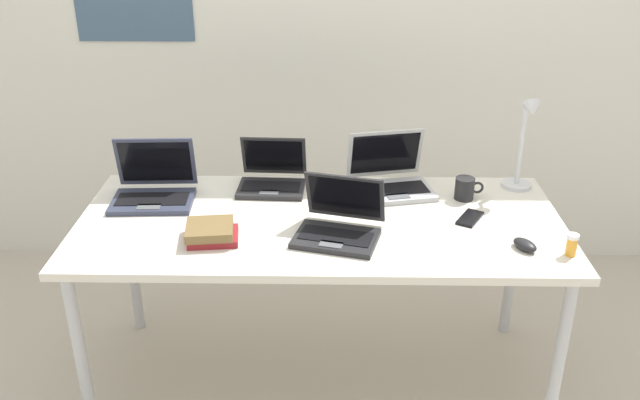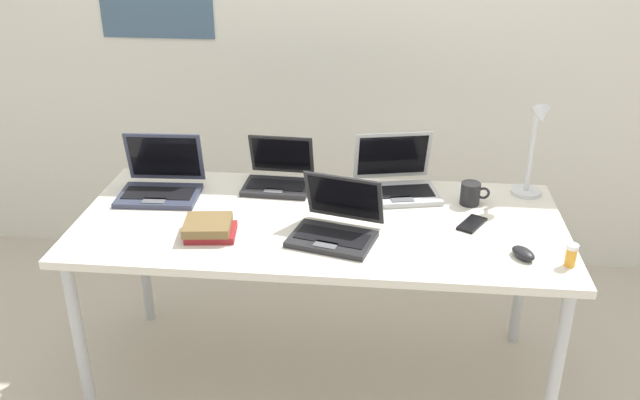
{
  "view_description": "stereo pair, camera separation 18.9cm",
  "coord_description": "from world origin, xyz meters",
  "px_view_note": "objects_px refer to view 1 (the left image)",
  "views": [
    {
      "loc": [
        0.04,
        -2.28,
        1.91
      ],
      "look_at": [
        0.0,
        0.0,
        0.82
      ],
      "focal_mm": 38.63,
      "sensor_mm": 36.0,
      "label": 1
    },
    {
      "loc": [
        0.23,
        -2.27,
        1.91
      ],
      "look_at": [
        0.0,
        0.0,
        0.82
      ],
      "focal_mm": 38.63,
      "sensor_mm": 36.0,
      "label": 2
    }
  ],
  "objects_px": {
    "computer_mouse": "(525,245)",
    "cell_phone": "(470,218)",
    "laptop_near_lamp": "(272,178)",
    "laptop_center": "(339,225)",
    "book_stack": "(211,232)",
    "pill_bottle": "(572,245)",
    "laptop_by_keyboard": "(390,179)",
    "laptop_back_right": "(154,189)",
    "desk_lamp": "(524,144)",
    "coffee_mug": "(465,188)"
  },
  "relations": [
    {
      "from": "computer_mouse",
      "to": "book_stack",
      "type": "relative_size",
      "value": 0.49
    },
    {
      "from": "laptop_by_keyboard",
      "to": "pill_bottle",
      "type": "xyz_separation_m",
      "value": [
        0.57,
        -0.52,
        -0.01
      ]
    },
    {
      "from": "desk_lamp",
      "to": "laptop_near_lamp",
      "type": "bearing_deg",
      "value": 179.54
    },
    {
      "from": "laptop_center",
      "to": "laptop_back_right",
      "type": "distance_m",
      "value": 0.78
    },
    {
      "from": "coffee_mug",
      "to": "desk_lamp",
      "type": "bearing_deg",
      "value": 20.4
    },
    {
      "from": "laptop_back_right",
      "to": "book_stack",
      "type": "xyz_separation_m",
      "value": [
        0.28,
        -0.32,
        -0.02
      ]
    },
    {
      "from": "laptop_back_right",
      "to": "coffee_mug",
      "type": "xyz_separation_m",
      "value": [
        1.22,
        0.03,
        -0.0
      ]
    },
    {
      "from": "laptop_by_keyboard",
      "to": "desk_lamp",
      "type": "bearing_deg",
      "value": 0.73
    },
    {
      "from": "laptop_center",
      "to": "computer_mouse",
      "type": "distance_m",
      "value": 0.64
    },
    {
      "from": "laptop_near_lamp",
      "to": "coffee_mug",
      "type": "height_order",
      "value": "laptop_near_lamp"
    },
    {
      "from": "book_stack",
      "to": "computer_mouse",
      "type": "bearing_deg",
      "value": -2.63
    },
    {
      "from": "laptop_by_keyboard",
      "to": "coffee_mug",
      "type": "distance_m",
      "value": 0.3
    },
    {
      "from": "computer_mouse",
      "to": "coffee_mug",
      "type": "bearing_deg",
      "value": 78.71
    },
    {
      "from": "laptop_near_lamp",
      "to": "laptop_back_right",
      "type": "distance_m",
      "value": 0.47
    },
    {
      "from": "desk_lamp",
      "to": "laptop_by_keyboard",
      "type": "relative_size",
      "value": 1.11
    },
    {
      "from": "laptop_center",
      "to": "pill_bottle",
      "type": "xyz_separation_m",
      "value": [
        0.78,
        -0.12,
        -0.0
      ]
    },
    {
      "from": "pill_bottle",
      "to": "book_stack",
      "type": "height_order",
      "value": "pill_bottle"
    },
    {
      "from": "laptop_center",
      "to": "pill_bottle",
      "type": "bearing_deg",
      "value": -8.92
    },
    {
      "from": "computer_mouse",
      "to": "pill_bottle",
      "type": "xyz_separation_m",
      "value": [
        0.14,
        -0.04,
        0.02
      ]
    },
    {
      "from": "laptop_by_keyboard",
      "to": "cell_phone",
      "type": "relative_size",
      "value": 2.66
    },
    {
      "from": "laptop_near_lamp",
      "to": "computer_mouse",
      "type": "bearing_deg",
      "value": -28.73
    },
    {
      "from": "desk_lamp",
      "to": "computer_mouse",
      "type": "relative_size",
      "value": 4.17
    },
    {
      "from": "laptop_near_lamp",
      "to": "pill_bottle",
      "type": "bearing_deg",
      "value": -27.0
    },
    {
      "from": "laptop_center",
      "to": "book_stack",
      "type": "xyz_separation_m",
      "value": [
        -0.45,
        -0.03,
        -0.01
      ]
    },
    {
      "from": "laptop_center",
      "to": "computer_mouse",
      "type": "height_order",
      "value": "laptop_center"
    },
    {
      "from": "computer_mouse",
      "to": "cell_phone",
      "type": "distance_m",
      "value": 0.27
    },
    {
      "from": "pill_bottle",
      "to": "laptop_center",
      "type": "bearing_deg",
      "value": 171.08
    },
    {
      "from": "book_stack",
      "to": "laptop_by_keyboard",
      "type": "bearing_deg",
      "value": 33.23
    },
    {
      "from": "laptop_near_lamp",
      "to": "pill_bottle",
      "type": "height_order",
      "value": "laptop_near_lamp"
    },
    {
      "from": "cell_phone",
      "to": "coffee_mug",
      "type": "bearing_deg",
      "value": 116.77
    },
    {
      "from": "cell_phone",
      "to": "pill_bottle",
      "type": "bearing_deg",
      "value": -12.06
    },
    {
      "from": "laptop_near_lamp",
      "to": "laptop_center",
      "type": "relative_size",
      "value": 0.8
    },
    {
      "from": "desk_lamp",
      "to": "laptop_by_keyboard",
      "type": "xyz_separation_m",
      "value": [
        -0.52,
        -0.01,
        -0.15
      ]
    },
    {
      "from": "laptop_back_right",
      "to": "computer_mouse",
      "type": "bearing_deg",
      "value": -15.36
    },
    {
      "from": "laptop_center",
      "to": "laptop_by_keyboard",
      "type": "distance_m",
      "value": 0.45
    },
    {
      "from": "cell_phone",
      "to": "pill_bottle",
      "type": "relative_size",
      "value": 1.72
    },
    {
      "from": "laptop_back_right",
      "to": "coffee_mug",
      "type": "height_order",
      "value": "laptop_back_right"
    },
    {
      "from": "laptop_near_lamp",
      "to": "laptop_center",
      "type": "xyz_separation_m",
      "value": [
        0.27,
        -0.41,
        0.0
      ]
    },
    {
      "from": "desk_lamp",
      "to": "book_stack",
      "type": "distance_m",
      "value": 1.27
    },
    {
      "from": "cell_phone",
      "to": "book_stack",
      "type": "height_order",
      "value": "book_stack"
    },
    {
      "from": "laptop_near_lamp",
      "to": "cell_phone",
      "type": "bearing_deg",
      "value": -19.85
    },
    {
      "from": "laptop_near_lamp",
      "to": "cell_phone",
      "type": "distance_m",
      "value": 0.81
    },
    {
      "from": "computer_mouse",
      "to": "cell_phone",
      "type": "height_order",
      "value": "computer_mouse"
    },
    {
      "from": "pill_bottle",
      "to": "coffee_mug",
      "type": "relative_size",
      "value": 0.7
    },
    {
      "from": "desk_lamp",
      "to": "coffee_mug",
      "type": "relative_size",
      "value": 3.54
    },
    {
      "from": "laptop_by_keyboard",
      "to": "computer_mouse",
      "type": "bearing_deg",
      "value": -48.64
    },
    {
      "from": "cell_phone",
      "to": "laptop_center",
      "type": "bearing_deg",
      "value": -134.41
    },
    {
      "from": "laptop_near_lamp",
      "to": "book_stack",
      "type": "bearing_deg",
      "value": -111.72
    },
    {
      "from": "laptop_back_right",
      "to": "cell_phone",
      "type": "distance_m",
      "value": 1.22
    },
    {
      "from": "book_stack",
      "to": "coffee_mug",
      "type": "xyz_separation_m",
      "value": [
        0.95,
        0.35,
        0.02
      ]
    }
  ]
}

